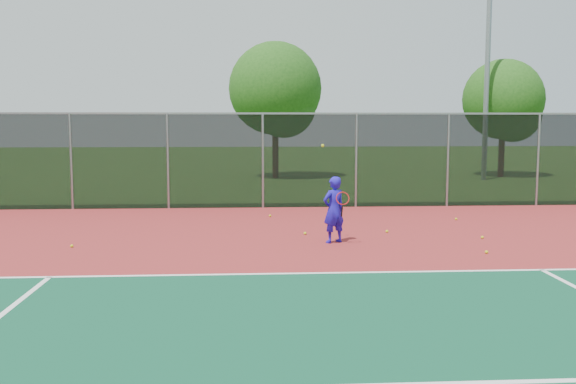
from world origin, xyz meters
name	(u,v)px	position (x,y,z in m)	size (l,w,h in m)	color
ground	(499,324)	(0.00, 0.00, 0.00)	(120.00, 120.00, 0.00)	#274F16
court_apron	(453,286)	(0.00, 2.00, 0.01)	(30.00, 20.00, 0.02)	maroon
fence_back	(356,159)	(0.00, 12.00, 1.56)	(30.00, 0.06, 3.03)	black
tennis_player	(334,210)	(-1.52, 5.95, 0.78)	(0.66, 0.70, 2.25)	#1F14BB
practice_ball_1	(72,246)	(-7.35, 5.73, 0.06)	(0.07, 0.07, 0.07)	#C4CE18
practice_ball_2	(456,219)	(2.34, 9.02, 0.06)	(0.07, 0.07, 0.07)	#C4CE18
practice_ball_3	(482,237)	(2.05, 6.21, 0.06)	(0.07, 0.07, 0.07)	#C4CE18
practice_ball_4	(387,231)	(-0.02, 7.16, 0.06)	(0.07, 0.07, 0.07)	#C4CE18
practice_ball_5	(487,252)	(1.53, 4.54, 0.06)	(0.07, 0.07, 0.07)	#C4CE18
practice_ball_6	(305,233)	(-2.08, 7.00, 0.06)	(0.07, 0.07, 0.07)	#C4CE18
practice_ball_7	(270,216)	(-2.84, 9.95, 0.06)	(0.07, 0.07, 0.07)	#C4CE18
floodlight_n	(489,32)	(7.60, 21.06, 6.86)	(0.90, 0.40, 12.17)	gray
tree_back_left	(277,93)	(-2.05, 22.66, 4.12)	(4.47, 4.47, 6.57)	#3C2415
tree_back_mid	(506,103)	(9.24, 22.79, 3.65)	(3.96, 3.96, 5.82)	#3C2415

